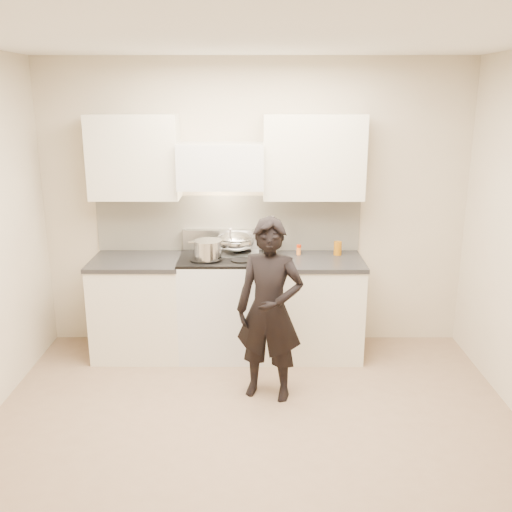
# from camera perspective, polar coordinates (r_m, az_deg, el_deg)

# --- Properties ---
(ground_plane) EXTENTS (4.00, 4.00, 0.00)m
(ground_plane) POSITION_cam_1_polar(r_m,az_deg,el_deg) (4.28, -0.22, -17.69)
(ground_plane) COLOR #8A7057
(room_shell) EXTENTS (4.04, 3.54, 2.70)m
(room_shell) POSITION_cam_1_polar(r_m,az_deg,el_deg) (4.01, -1.04, 4.86)
(room_shell) COLOR beige
(room_shell) RESTS_ON ground
(stove) EXTENTS (0.76, 0.65, 0.96)m
(stove) POSITION_cam_1_polar(r_m,az_deg,el_deg) (5.35, -3.37, -4.88)
(stove) COLOR silver
(stove) RESTS_ON ground
(counter_right) EXTENTS (0.92, 0.67, 0.92)m
(counter_right) POSITION_cam_1_polar(r_m,az_deg,el_deg) (5.36, 5.55, -5.01)
(counter_right) COLOR beige
(counter_right) RESTS_ON ground
(counter_left) EXTENTS (0.82, 0.67, 0.92)m
(counter_left) POSITION_cam_1_polar(r_m,az_deg,el_deg) (5.45, -11.61, -4.92)
(counter_left) COLOR beige
(counter_left) RESTS_ON ground
(wok) EXTENTS (0.35, 0.43, 0.28)m
(wok) POSITION_cam_1_polar(r_m,az_deg,el_deg) (5.29, -2.01, 1.46)
(wok) COLOR silver
(wok) RESTS_ON stove
(stock_pot) EXTENTS (0.35, 0.29, 0.17)m
(stock_pot) POSITION_cam_1_polar(r_m,az_deg,el_deg) (5.06, -4.81, 0.66)
(stock_pot) COLOR silver
(stock_pot) RESTS_ON stove
(utensil_crock) EXTENTS (0.13, 0.13, 0.36)m
(utensil_crock) POSITION_cam_1_polar(r_m,az_deg,el_deg) (5.34, 1.47, 1.36)
(utensil_crock) COLOR #ACACAC
(utensil_crock) RESTS_ON counter_right
(spice_jar) EXTENTS (0.04, 0.04, 0.09)m
(spice_jar) POSITION_cam_1_polar(r_m,az_deg,el_deg) (5.34, 4.30, 0.63)
(spice_jar) COLOR orange
(spice_jar) RESTS_ON counter_right
(oil_glass) EXTENTS (0.07, 0.07, 0.13)m
(oil_glass) POSITION_cam_1_polar(r_m,az_deg,el_deg) (5.37, 8.17, 0.78)
(oil_glass) COLOR #A45F0C
(oil_glass) RESTS_ON counter_right
(person) EXTENTS (0.61, 0.49, 1.47)m
(person) POSITION_cam_1_polar(r_m,az_deg,el_deg) (4.48, 1.37, -5.44)
(person) COLOR black
(person) RESTS_ON ground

